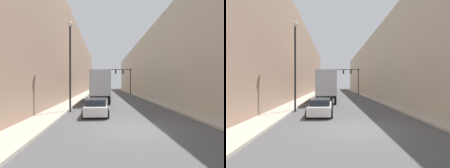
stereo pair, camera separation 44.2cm
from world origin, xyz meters
The scene contains 9 objects.
ground_plane centered at (0.00, 0.00, 0.00)m, with size 200.00×200.00×0.00m, color #4C4C4F.
sidewalk_right centered at (5.69, 30.00, 0.07)m, with size 2.02×80.00×0.15m.
sidewalk_left centered at (-5.69, 30.00, 0.07)m, with size 2.02×80.00×0.15m.
building_right centered at (9.70, 30.00, 6.19)m, with size 6.00×80.00×12.37m.
building_left centered at (-9.70, 30.00, 7.03)m, with size 6.00×80.00×14.06m.
semi_truck centered at (-1.96, 16.18, 2.29)m, with size 2.43×12.78×4.08m.
sedan_car centered at (-2.18, 4.67, 0.62)m, with size 1.97×4.55×1.28m.
traffic_signal_gantry centered at (3.35, 29.38, 4.06)m, with size 5.10×0.35×5.91m.
street_lamp centered at (-4.54, 6.00, 4.99)m, with size 0.44×0.44×7.95m.
Camera 1 is at (-1.65, -9.52, 2.52)m, focal length 28.00 mm.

